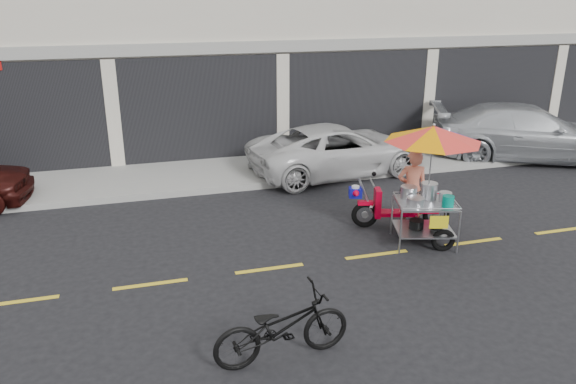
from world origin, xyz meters
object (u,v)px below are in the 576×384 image
object	(u,v)px
white_pickup	(338,150)
near_bicycle	(282,327)
silver_pickup	(526,133)
food_vendor_rig	(423,165)

from	to	relation	value
white_pickup	near_bicycle	bearing A→B (deg)	147.16
near_bicycle	white_pickup	bearing A→B (deg)	-30.94
white_pickup	silver_pickup	xyz separation A→B (m)	(5.55, -0.18, 0.12)
silver_pickup	food_vendor_rig	distance (m)	6.76
near_bicycle	food_vendor_rig	size ratio (longest dim) A/B	0.79
white_pickup	food_vendor_rig	size ratio (longest dim) A/B	2.00
white_pickup	near_bicycle	world-z (taller)	white_pickup
white_pickup	silver_pickup	world-z (taller)	silver_pickup
silver_pickup	food_vendor_rig	xyz separation A→B (m)	(-5.42, -3.97, 0.68)
white_pickup	food_vendor_rig	distance (m)	4.22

